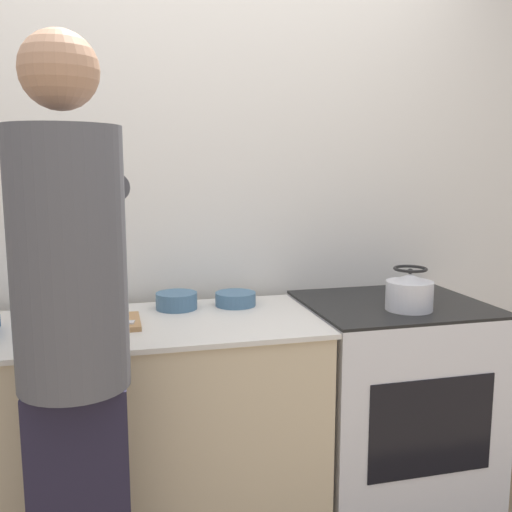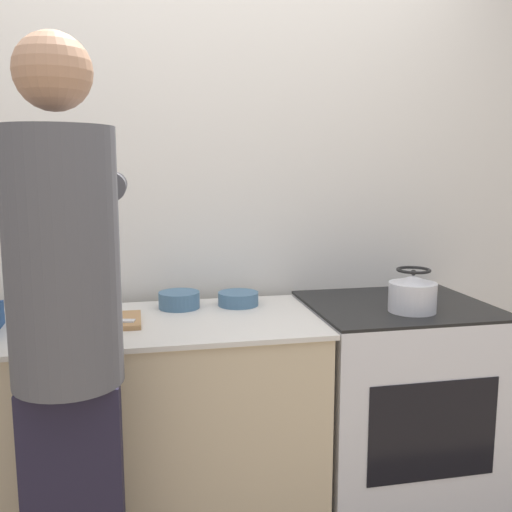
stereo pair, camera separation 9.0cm
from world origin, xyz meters
name	(u,v)px [view 1 (the left image)]	position (x,y,z in m)	size (l,w,h in m)	color
wall_back	(195,202)	(0.00, 0.72, 1.30)	(8.00, 0.05, 2.60)	silver
counter	(115,437)	(-0.38, 0.31, 0.44)	(1.55, 0.64, 0.88)	#C6B28E
oven	(390,403)	(0.78, 0.33, 0.45)	(0.73, 0.66, 0.89)	silver
person	(73,336)	(-0.48, -0.19, 0.99)	(0.35, 0.59, 1.80)	black
cutting_board	(94,324)	(-0.44, 0.30, 0.89)	(0.33, 0.23, 0.02)	#A87A4C
knife	(96,323)	(-0.43, 0.28, 0.90)	(0.26, 0.09, 0.01)	silver
kettle	(409,292)	(0.77, 0.20, 0.96)	(0.19, 0.19, 0.17)	silver
bowl_prep	(236,299)	(0.13, 0.49, 0.91)	(0.17, 0.17, 0.06)	#426684
bowl_mixing	(177,301)	(-0.12, 0.49, 0.91)	(0.17, 0.17, 0.07)	#426684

